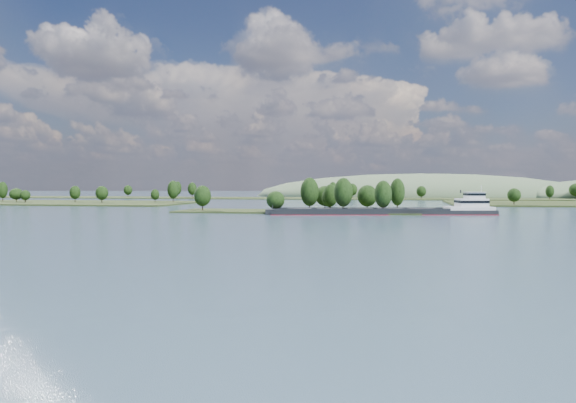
# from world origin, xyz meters

# --- Properties ---
(ground) EXTENTS (1800.00, 1800.00, 0.00)m
(ground) POSITION_xyz_m (0.00, 120.00, 0.00)
(ground) COLOR #354A5C
(ground) RESTS_ON ground
(tree_island) EXTENTS (100.00, 32.21, 14.94)m
(tree_island) POSITION_xyz_m (7.55, 179.18, 4.23)
(tree_island) COLOR #222E14
(tree_island) RESTS_ON ground
(back_shoreline) EXTENTS (900.00, 60.00, 14.89)m
(back_shoreline) POSITION_xyz_m (9.76, 399.98, 0.69)
(back_shoreline) COLOR #222E14
(back_shoreline) RESTS_ON ground
(hill_west) EXTENTS (320.00, 160.00, 44.00)m
(hill_west) POSITION_xyz_m (60.00, 500.00, 0.00)
(hill_west) COLOR #475D40
(hill_west) RESTS_ON ground
(cargo_barge) EXTENTS (88.24, 28.43, 11.90)m
(cargo_barge) POSITION_xyz_m (40.70, 171.11, 1.50)
(cargo_barge) COLOR black
(cargo_barge) RESTS_ON ground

